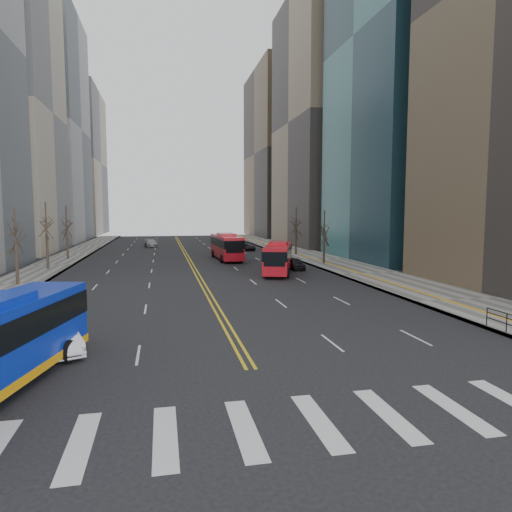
% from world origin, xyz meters
% --- Properties ---
extents(ground, '(220.00, 220.00, 0.00)m').
position_xyz_m(ground, '(0.00, 0.00, 0.00)').
color(ground, black).
extents(sidewalk_right, '(7.00, 130.00, 0.15)m').
position_xyz_m(sidewalk_right, '(17.50, 45.00, 0.07)').
color(sidewalk_right, '#65635E').
rests_on(sidewalk_right, ground).
extents(sidewalk_left, '(5.00, 130.00, 0.15)m').
position_xyz_m(sidewalk_left, '(-16.50, 45.00, 0.07)').
color(sidewalk_left, '#65635E').
rests_on(sidewalk_left, ground).
extents(crosswalk, '(26.70, 4.00, 0.01)m').
position_xyz_m(crosswalk, '(0.00, 0.00, 0.01)').
color(crosswalk, silver).
rests_on(crosswalk, ground).
extents(centerline, '(0.55, 100.00, 0.01)m').
position_xyz_m(centerline, '(0.00, 55.00, 0.01)').
color(centerline, gold).
rests_on(centerline, ground).
extents(office_towers, '(83.00, 134.00, 58.00)m').
position_xyz_m(office_towers, '(0.12, 68.51, 23.92)').
color(office_towers, gray).
rests_on(office_towers, ground).
extents(street_trees, '(35.20, 47.20, 7.60)m').
position_xyz_m(street_trees, '(-7.18, 34.55, 4.87)').
color(street_trees, '#33251F').
rests_on(street_trees, ground).
extents(red_bus_near, '(5.61, 10.66, 3.33)m').
position_xyz_m(red_bus_near, '(8.50, 33.42, 1.86)').
color(red_bus_near, red).
rests_on(red_bus_near, ground).
extents(red_bus_far, '(3.21, 11.38, 3.57)m').
position_xyz_m(red_bus_far, '(4.99, 47.84, 1.99)').
color(red_bus_far, red).
rests_on(red_bus_far, ground).
extents(car_white, '(3.00, 4.53, 1.41)m').
position_xyz_m(car_white, '(-8.32, 9.06, 0.71)').
color(car_white, white).
rests_on(car_white, ground).
extents(car_dark_mid, '(1.54, 3.78, 1.28)m').
position_xyz_m(car_dark_mid, '(11.16, 35.94, 0.64)').
color(car_dark_mid, black).
rests_on(car_dark_mid, ground).
extents(car_silver, '(2.77, 5.08, 1.40)m').
position_xyz_m(car_silver, '(-5.53, 72.37, 0.70)').
color(car_silver, '#9B9BA0').
rests_on(car_silver, ground).
extents(car_dark_far, '(3.27, 4.68, 1.19)m').
position_xyz_m(car_dark_far, '(10.15, 61.59, 0.59)').
color(car_dark_far, black).
rests_on(car_dark_far, ground).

